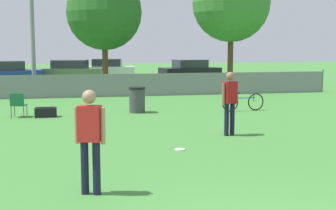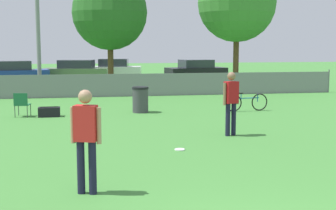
{
  "view_description": "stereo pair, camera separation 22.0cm",
  "coord_description": "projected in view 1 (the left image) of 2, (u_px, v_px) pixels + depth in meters",
  "views": [
    {
      "loc": [
        -2.36,
        -4.6,
        2.48
      ],
      "look_at": [
        -0.09,
        6.29,
        1.05
      ],
      "focal_mm": 50.0,
      "sensor_mm": 36.0,
      "label": 1
    },
    {
      "loc": [
        -2.14,
        -4.64,
        2.48
      ],
      "look_at": [
        -0.09,
        6.29,
        1.05
      ],
      "focal_mm": 50.0,
      "sensor_mm": 36.0,
      "label": 2
    }
  ],
  "objects": [
    {
      "name": "gear_bag_sideline",
      "position": [
        46.0,
        112.0,
        16.21
      ],
      "size": [
        0.73,
        0.4,
        0.35
      ],
      "color": "black",
      "rests_on": "ground_plane"
    },
    {
      "name": "parked_car_blue",
      "position": [
        5.0,
        74.0,
        29.13
      ],
      "size": [
        4.73,
        2.59,
        1.51
      ],
      "rotation": [
        0.0,
        0.0,
        0.17
      ],
      "color": "black",
      "rests_on": "ground_plane"
    },
    {
      "name": "fence_backline",
      "position": [
        121.0,
        85.0,
        22.67
      ],
      "size": [
        21.57,
        0.07,
        1.21
      ],
      "color": "gray",
      "rests_on": "ground_plane"
    },
    {
      "name": "bicycle_sideline",
      "position": [
        243.0,
        102.0,
        17.69
      ],
      "size": [
        1.72,
        0.44,
        0.7
      ],
      "rotation": [
        0.0,
        0.0,
        0.09
      ],
      "color": "black",
      "rests_on": "ground_plane"
    },
    {
      "name": "parked_car_olive",
      "position": [
        70.0,
        71.0,
        31.53
      ],
      "size": [
        4.63,
        2.59,
        1.49
      ],
      "rotation": [
        0.0,
        0.0,
        -0.2
      ],
      "color": "black",
      "rests_on": "ground_plane"
    },
    {
      "name": "tree_near_pole",
      "position": [
        104.0,
        13.0,
        25.73
      ],
      "size": [
        4.15,
        4.15,
        6.35
      ],
      "color": "brown",
      "rests_on": "ground_plane"
    },
    {
      "name": "player_thrower_red",
      "position": [
        90.0,
        134.0,
        7.7
      ],
      "size": [
        0.5,
        0.33,
        1.76
      ],
      "rotation": [
        0.0,
        0.0,
        -0.34
      ],
      "color": "#191933",
      "rests_on": "ground_plane"
    },
    {
      "name": "player_defender_red",
      "position": [
        230.0,
        99.0,
        12.8
      ],
      "size": [
        0.5,
        0.34,
        1.76
      ],
      "rotation": [
        0.0,
        0.0,
        0.36
      ],
      "color": "#191933",
      "rests_on": "ground_plane"
    },
    {
      "name": "parked_car_dark",
      "position": [
        190.0,
        71.0,
        32.54
      ],
      "size": [
        4.31,
        2.44,
        1.48
      ],
      "rotation": [
        0.0,
        0.0,
        0.16
      ],
      "color": "black",
      "rests_on": "ground_plane"
    },
    {
      "name": "parked_car_white",
      "position": [
        107.0,
        69.0,
        34.19
      ],
      "size": [
        4.21,
        2.41,
        1.49
      ],
      "rotation": [
        0.0,
        0.0,
        -0.18
      ],
      "color": "black",
      "rests_on": "ground_plane"
    },
    {
      "name": "folding_chair_sideline",
      "position": [
        18.0,
        103.0,
        16.08
      ],
      "size": [
        0.55,
        0.55,
        0.84
      ],
      "rotation": [
        0.0,
        0.0,
        2.98
      ],
      "color": "#333338",
      "rests_on": "ground_plane"
    },
    {
      "name": "light_pole",
      "position": [
        32.0,
        5.0,
        22.47
      ],
      "size": [
        0.9,
        0.36,
        7.34
      ],
      "color": "gray",
      "rests_on": "ground_plane"
    },
    {
      "name": "tree_far_right",
      "position": [
        231.0,
        3.0,
        26.3
      ],
      "size": [
        4.4,
        4.4,
        7.04
      ],
      "color": "brown",
      "rests_on": "ground_plane"
    },
    {
      "name": "trash_bin",
      "position": [
        137.0,
        100.0,
        17.26
      ],
      "size": [
        0.61,
        0.61,
        0.95
      ],
      "color": "#3F3F44",
      "rests_on": "ground_plane"
    },
    {
      "name": "frisbee_disc",
      "position": [
        180.0,
        149.0,
        11.12
      ],
      "size": [
        0.25,
        0.25,
        0.03
      ],
      "color": "white",
      "rests_on": "ground_plane"
    }
  ]
}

